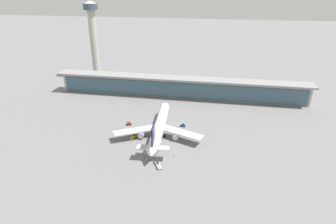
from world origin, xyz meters
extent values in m
plane|color=slate|center=(0.00, 0.00, 0.00)|extent=(1200.00, 1200.00, 0.00)
cylinder|color=white|center=(-2.10, -2.08, 5.35)|extent=(10.22, 53.81, 5.64)
cone|color=white|center=(-4.60, 26.83, 5.35)|extent=(5.95, 5.54, 5.53)
cone|color=white|center=(0.37, -30.71, 5.92)|extent=(5.59, 6.62, 5.08)
cube|color=black|center=(-4.32, 23.61, 6.34)|extent=(4.42, 2.69, 0.68)
cube|color=#B7BABF|center=(-13.80, -8.02, 4.36)|extent=(24.07, 17.85, 0.68)
cube|color=#B7BABF|center=(10.44, -5.93, 4.36)|extent=(24.94, 14.56, 0.68)
cylinder|color=silver|center=(-10.84, -8.34, 2.42)|extent=(3.45, 4.34, 3.11)
cylinder|color=silver|center=(7.58, -6.75, 2.42)|extent=(3.45, 4.34, 3.11)
cube|color=#141E51|center=(-0.06, -25.83, 12.55)|extent=(1.26, 6.84, 8.76)
cube|color=#B7BABF|center=(0.03, -26.80, 6.20)|extent=(15.88, 5.60, 0.49)
cylinder|color=black|center=(-4.95, -5.26, 0.68)|extent=(1.28, 1.46, 1.36)
cylinder|color=black|center=(1.25, -4.72, 0.68)|extent=(1.28, 1.46, 1.36)
cylinder|color=black|center=(-3.94, 19.25, 0.68)|extent=(1.28, 1.46, 1.36)
cube|color=#B21E1E|center=(-22.52, 5.89, 0.90)|extent=(3.16, 2.47, 0.90)
cube|color=black|center=(-22.79, 5.78, 1.70)|extent=(0.92, 0.92, 0.70)
cylinder|color=black|center=(-21.89, 6.93, 0.45)|extent=(0.94, 0.61, 0.90)
cylinder|color=black|center=(-21.34, 5.62, 0.45)|extent=(0.94, 0.61, 0.90)
cylinder|color=black|center=(-23.70, 6.17, 0.45)|extent=(0.94, 0.61, 0.90)
cylinder|color=black|center=(-23.14, 4.86, 0.45)|extent=(0.94, 0.61, 0.90)
cube|color=yellow|center=(-15.28, -9.02, 0.75)|extent=(2.43, 5.00, 0.60)
cube|color=black|center=(-14.96, -6.62, 1.84)|extent=(1.42, 4.04, 1.72)
cylinder|color=black|center=(-15.88, -7.25, 0.45)|extent=(0.40, 0.93, 0.90)
cylinder|color=black|center=(-14.24, -7.47, 0.45)|extent=(0.40, 0.93, 0.90)
cylinder|color=black|center=(-16.33, -10.58, 0.45)|extent=(0.40, 0.93, 0.90)
cylinder|color=black|center=(-14.69, -10.80, 0.45)|extent=(0.40, 0.93, 0.90)
cube|color=silver|center=(4.02, -33.04, 0.75)|extent=(3.80, 5.09, 0.60)
cube|color=black|center=(2.91, -30.88, 1.84)|extent=(2.62, 3.93, 1.72)
cylinder|color=black|center=(2.52, -31.92, 0.45)|extent=(0.66, 0.93, 0.90)
cylinder|color=black|center=(3.99, -31.16, 0.45)|extent=(0.66, 0.93, 0.90)
cylinder|color=black|center=(4.06, -34.91, 0.45)|extent=(0.66, 0.93, 0.90)
cylinder|color=black|center=(5.53, -34.15, 0.45)|extent=(0.66, 0.93, 0.90)
cube|color=#234C9E|center=(9.25, 9.74, 0.90)|extent=(2.84, 1.58, 0.90)
cube|color=black|center=(9.55, 9.74, 1.70)|extent=(0.72, 0.72, 0.70)
cylinder|color=black|center=(8.25, 9.06, 0.45)|extent=(0.91, 0.31, 0.90)
cylinder|color=black|center=(8.29, 10.48, 0.45)|extent=(0.91, 0.31, 0.90)
cylinder|color=black|center=(10.21, 9.01, 0.45)|extent=(0.91, 0.31, 0.90)
cylinder|color=black|center=(10.25, 10.43, 0.45)|extent=(0.91, 0.31, 0.90)
cube|color=#B2ADA3|center=(0.00, 58.45, 7.00)|extent=(180.00, 8.00, 14.00)
cube|color=#3D5B70|center=(0.00, 54.15, 6.30)|extent=(176.40, 0.50, 11.20)
cube|color=gray|center=(0.00, 56.45, 14.60)|extent=(183.60, 12.80, 1.20)
cylinder|color=#B2ADA3|center=(-81.25, 96.23, 28.60)|extent=(6.40, 6.40, 57.20)
cylinder|color=#384C5B|center=(-81.25, 96.23, 59.70)|extent=(12.00, 12.00, 5.00)
cone|color=#B2ADA3|center=(-81.25, 96.23, 63.40)|extent=(10.20, 10.20, 2.40)
cone|color=orange|center=(9.10, -22.90, 0.35)|extent=(0.44, 0.44, 0.70)
cube|color=black|center=(9.10, -22.90, 0.02)|extent=(0.62, 0.62, 0.04)
camera|label=1|loc=(28.42, -139.86, 76.07)|focal=30.74mm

